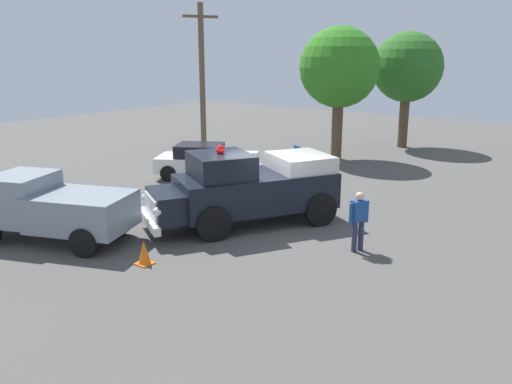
# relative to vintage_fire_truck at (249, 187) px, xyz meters

# --- Properties ---
(ground_plane) EXTENTS (60.00, 60.00, 0.00)m
(ground_plane) POSITION_rel_vintage_fire_truck_xyz_m (0.19, -0.55, -1.20)
(ground_plane) COLOR #514F4C
(vintage_fire_truck) EXTENTS (6.24, 4.84, 2.59)m
(vintage_fire_truck) POSITION_rel_vintage_fire_truck_xyz_m (0.00, 0.00, 0.00)
(vintage_fire_truck) COLOR black
(vintage_fire_truck) RESTS_ON ground
(classic_hot_rod) EXTENTS (3.75, 4.71, 1.46)m
(classic_hot_rod) POSITION_rel_vintage_fire_truck_xyz_m (3.76, 5.19, -0.45)
(classic_hot_rod) COLOR black
(classic_hot_rod) RESTS_ON ground
(parked_pickup) EXTENTS (3.47, 5.12, 1.90)m
(parked_pickup) POSITION_rel_vintage_fire_truck_xyz_m (-4.58, 3.64, -0.21)
(parked_pickup) COLOR black
(parked_pickup) RESTS_ON ground
(lawn_chair_near_truck) EXTENTS (0.67, 0.68, 1.02)m
(lawn_chair_near_truck) POSITION_rel_vintage_fire_truck_xyz_m (2.62, 0.70, -0.61)
(lawn_chair_near_truck) COLOR #B7BABF
(lawn_chair_near_truck) RESTS_ON ground
(lawn_chair_by_car) EXTENTS (0.66, 0.66, 1.02)m
(lawn_chair_by_car) POSITION_rel_vintage_fire_truck_xyz_m (7.75, 3.36, -0.61)
(lawn_chair_by_car) COLOR #B7BABF
(lawn_chair_by_car) RESTS_ON ground
(spectator_seated) EXTENTS (0.59, 0.65, 1.29)m
(spectator_seated) POSITION_rel_vintage_fire_truck_xyz_m (2.69, 0.82, -0.50)
(spectator_seated) COLOR #383842
(spectator_seated) RESTS_ON ground
(spectator_standing) EXTENTS (0.62, 0.41, 1.68)m
(spectator_standing) POSITION_rel_vintage_fire_truck_xyz_m (-0.03, -3.78, -0.23)
(spectator_standing) COLOR #2D334C
(spectator_standing) RESTS_ON ground
(oak_tree_left) EXTENTS (3.89, 3.89, 6.47)m
(oak_tree_left) POSITION_rel_vintage_fire_truck_xyz_m (10.67, 2.77, 3.29)
(oak_tree_left) COLOR brown
(oak_tree_left) RESTS_ON ground
(oak_tree_distant) EXTENTS (3.82, 3.82, 6.35)m
(oak_tree_distant) POSITION_rel_vintage_fire_truck_xyz_m (15.97, 1.44, 3.20)
(oak_tree_distant) COLOR brown
(oak_tree_distant) RESTS_ON ground
(utility_pole) EXTENTS (1.60, 0.81, 7.39)m
(utility_pole) POSITION_rel_vintage_fire_truck_xyz_m (5.72, 7.22, 2.64)
(utility_pole) COLOR brown
(utility_pole) RESTS_ON ground
(traffic_cone) EXTENTS (0.40, 0.40, 0.64)m
(traffic_cone) POSITION_rel_vintage_fire_truck_xyz_m (-4.18, 0.15, -0.89)
(traffic_cone) COLOR orange
(traffic_cone) RESTS_ON ground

